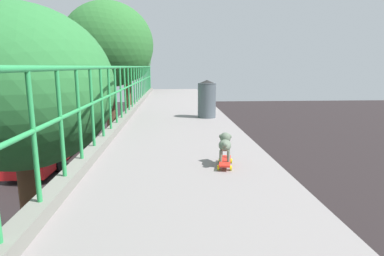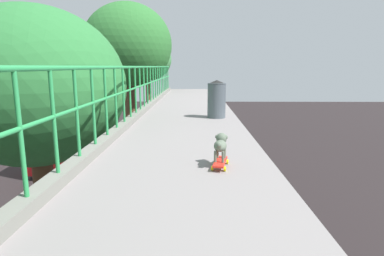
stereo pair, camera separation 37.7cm
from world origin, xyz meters
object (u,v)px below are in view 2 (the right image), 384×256
city_bus (77,130)px  small_dog (221,144)px  litter_bin (217,99)px  car_blue_fifth (63,219)px  toy_skateboard (220,162)px

city_bus → small_dog: bearing=-64.1°
small_dog → litter_bin: 4.05m
car_blue_fifth → toy_skateboard: size_ratio=7.73×
small_dog → litter_bin: size_ratio=0.41×
city_bus → toy_skateboard: (9.37, -19.41, 3.51)m
litter_bin → toy_skateboard: bearing=-92.8°
car_blue_fifth → litter_bin: (5.94, -3.70, 5.29)m
toy_skateboard → small_dog: small_dog is taller
toy_skateboard → small_dog: size_ratio=1.27×
toy_skateboard → small_dog: 0.24m
city_bus → small_dog: (9.38, -19.34, 3.74)m
car_blue_fifth → small_dog: (5.74, -7.74, 5.10)m
city_bus → toy_skateboard: 21.83m
car_blue_fifth → city_bus: size_ratio=0.35×
toy_skateboard → litter_bin: litter_bin is taller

